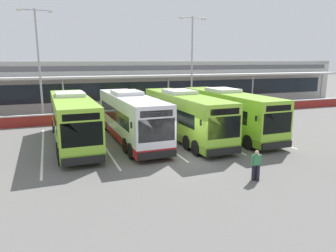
# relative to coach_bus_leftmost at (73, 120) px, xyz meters

# --- Properties ---
(ground_plane) EXTENTS (200.00, 200.00, 0.00)m
(ground_plane) POSITION_rel_coach_bus_leftmost_xyz_m (6.20, -6.52, -1.79)
(ground_plane) COLOR #605E5B
(terminal_building) EXTENTS (70.00, 13.00, 6.00)m
(terminal_building) POSITION_rel_coach_bus_leftmost_xyz_m (6.20, 20.39, 1.23)
(terminal_building) COLOR #B7B7B2
(terminal_building) RESTS_ON ground
(red_barrier_wall) EXTENTS (60.00, 0.40, 1.10)m
(red_barrier_wall) POSITION_rel_coach_bus_leftmost_xyz_m (6.20, 7.98, -1.23)
(red_barrier_wall) COLOR maroon
(red_barrier_wall) RESTS_ON ground
(coach_bus_leftmost) EXTENTS (3.01, 12.19, 3.78)m
(coach_bus_leftmost) POSITION_rel_coach_bus_leftmost_xyz_m (0.00, 0.00, 0.00)
(coach_bus_leftmost) COLOR #8CC633
(coach_bus_leftmost) RESTS_ON ground
(coach_bus_left_centre) EXTENTS (3.01, 12.19, 3.78)m
(coach_bus_left_centre) POSITION_rel_coach_bus_leftmost_xyz_m (4.26, -0.44, 0.00)
(coach_bus_left_centre) COLOR silver
(coach_bus_left_centre) RESTS_ON ground
(coach_bus_centre) EXTENTS (3.01, 12.19, 3.78)m
(coach_bus_centre) POSITION_rel_coach_bus_leftmost_xyz_m (8.42, -1.21, 0.00)
(coach_bus_centre) COLOR #8CC633
(coach_bus_centre) RESTS_ON ground
(coach_bus_right_centre) EXTENTS (3.01, 12.19, 3.78)m
(coach_bus_right_centre) POSITION_rel_coach_bus_leftmost_xyz_m (12.45, -1.21, 0.00)
(coach_bus_right_centre) COLOR #8CC633
(coach_bus_right_centre) RESTS_ON ground
(bay_stripe_far_west) EXTENTS (0.14, 13.00, 0.01)m
(bay_stripe_far_west) POSITION_rel_coach_bus_leftmost_xyz_m (-2.20, -0.52, -1.78)
(bay_stripe_far_west) COLOR silver
(bay_stripe_far_west) RESTS_ON ground
(bay_stripe_west) EXTENTS (0.14, 13.00, 0.01)m
(bay_stripe_west) POSITION_rel_coach_bus_leftmost_xyz_m (2.00, -0.52, -1.78)
(bay_stripe_west) COLOR silver
(bay_stripe_west) RESTS_ON ground
(bay_stripe_mid_west) EXTENTS (0.14, 13.00, 0.01)m
(bay_stripe_mid_west) POSITION_rel_coach_bus_leftmost_xyz_m (6.20, -0.52, -1.78)
(bay_stripe_mid_west) COLOR silver
(bay_stripe_mid_west) RESTS_ON ground
(bay_stripe_centre) EXTENTS (0.14, 13.00, 0.01)m
(bay_stripe_centre) POSITION_rel_coach_bus_leftmost_xyz_m (10.40, -0.52, -1.78)
(bay_stripe_centre) COLOR silver
(bay_stripe_centre) RESTS_ON ground
(bay_stripe_mid_east) EXTENTS (0.14, 13.00, 0.01)m
(bay_stripe_mid_east) POSITION_rel_coach_bus_leftmost_xyz_m (14.60, -0.52, -1.78)
(bay_stripe_mid_east) COLOR silver
(bay_stripe_mid_east) RESTS_ON ground
(pedestrian_near_bin) EXTENTS (0.54, 0.34, 1.62)m
(pedestrian_near_bin) POSITION_rel_coach_bus_leftmost_xyz_m (8.25, -10.90, -0.91)
(pedestrian_near_bin) COLOR black
(pedestrian_near_bin) RESTS_ON ground
(lamp_post_west) EXTENTS (3.24, 0.28, 11.00)m
(lamp_post_west) POSITION_rel_coach_bus_leftmost_xyz_m (-2.19, 10.46, 4.50)
(lamp_post_west) COLOR #9E9EA3
(lamp_post_west) RESTS_ON ground
(lamp_post_centre) EXTENTS (3.24, 0.28, 11.00)m
(lamp_post_centre) POSITION_rel_coach_bus_leftmost_xyz_m (14.31, 10.13, 4.50)
(lamp_post_centre) COLOR #9E9EA3
(lamp_post_centre) RESTS_ON ground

